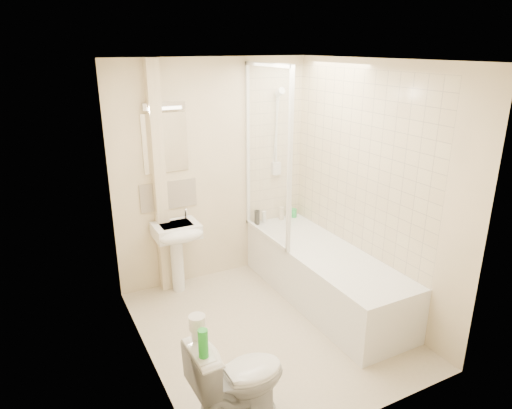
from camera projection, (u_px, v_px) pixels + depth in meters
floor at (269, 328)px, 4.27m from camera, size 2.50×2.50×0.00m
wall_back at (214, 173)px, 4.92m from camera, size 2.20×0.02×2.40m
wall_left at (142, 231)px, 3.39m from camera, size 0.02×2.50×2.40m
wall_right at (371, 190)px, 4.35m from camera, size 0.02×2.50×2.40m
ceiling at (272, 60)px, 3.48m from camera, size 2.20×2.50×0.02m
tile_back at (275, 146)px, 5.16m from camera, size 0.70×0.01×1.75m
tile_right at (358, 162)px, 4.44m from camera, size 0.01×2.10×1.75m
pipe_boxing at (159, 182)px, 4.60m from camera, size 0.12×0.12×2.40m
splashback at (169, 195)px, 4.74m from camera, size 0.60×0.02×0.30m
mirror at (165, 143)px, 4.56m from camera, size 0.46×0.01×0.60m
strip_light at (163, 106)px, 4.41m from camera, size 0.42×0.07×0.07m
bathtub at (324, 274)px, 4.67m from camera, size 0.70×2.10×0.55m
shower_screen at (267, 155)px, 4.63m from camera, size 0.04×0.92×1.80m
shower_fixture at (277, 136)px, 5.08m from camera, size 0.10×0.16×0.99m
pedestal_sink at (178, 239)px, 4.69m from camera, size 0.46×0.44×0.88m
bottle_black_a at (257, 217)px, 5.24m from camera, size 0.06×0.06×0.17m
bottle_white_a at (264, 217)px, 5.28m from camera, size 0.05×0.05×0.14m
bottle_cream at (282, 213)px, 5.38m from camera, size 0.06×0.06×0.15m
bottle_white_b at (289, 212)px, 5.43m from camera, size 0.05×0.05×0.15m
bottle_green at (294, 213)px, 5.47m from camera, size 0.07×0.07×0.10m
toilet at (238, 379)px, 3.13m from camera, size 0.42×0.69×0.68m
toilet_roll_lower at (199, 330)px, 2.99m from camera, size 0.10×0.10×0.11m
toilet_roll_upper at (197, 323)px, 2.90m from camera, size 0.11×0.11×0.10m
green_bottle at (203, 343)px, 2.79m from camera, size 0.06×0.06×0.19m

